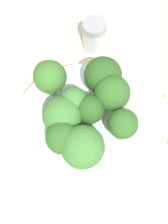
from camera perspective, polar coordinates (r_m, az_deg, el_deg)
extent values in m
plane|color=beige|center=(0.55, 0.00, -3.50)|extent=(3.00, 3.00, 0.00)
cylinder|color=silver|center=(0.53, 0.00, -2.60)|extent=(0.20, 0.20, 0.04)
cylinder|color=#8EB770|center=(0.53, 2.87, 4.24)|extent=(0.02, 0.02, 0.03)
sphere|color=#28511E|center=(0.51, 2.99, 5.56)|extent=(0.05, 0.05, 0.05)
cylinder|color=#84AD66|center=(0.49, -0.21, -6.22)|extent=(0.02, 0.02, 0.02)
sphere|color=#3D7533|center=(0.47, -0.21, -5.35)|extent=(0.06, 0.06, 0.06)
cylinder|color=#84AD66|center=(0.51, -1.51, 0.67)|extent=(0.02, 0.02, 0.03)
sphere|color=#3D7533|center=(0.49, -1.56, 1.75)|extent=(0.04, 0.04, 0.04)
cylinder|color=#84AD66|center=(0.51, -3.22, -1.55)|extent=(0.02, 0.02, 0.02)
sphere|color=#3D7533|center=(0.49, -3.33, -0.59)|extent=(0.05, 0.05, 0.05)
cylinder|color=#7A9E5B|center=(0.50, 5.75, -2.81)|extent=(0.02, 0.02, 0.03)
sphere|color=#2D5B23|center=(0.48, 5.97, -1.78)|extent=(0.04, 0.04, 0.04)
cylinder|color=#8EB770|center=(0.51, 0.91, -0.58)|extent=(0.02, 0.02, 0.02)
sphere|color=#28511E|center=(0.49, 0.94, 0.43)|extent=(0.04, 0.04, 0.04)
cylinder|color=#8EB770|center=(0.51, 4.14, 1.59)|extent=(0.02, 0.02, 0.03)
sphere|color=#2D5B23|center=(0.49, 4.32, 2.94)|extent=(0.05, 0.05, 0.05)
cylinder|color=#7A9E5B|center=(0.49, -3.24, -4.76)|extent=(0.02, 0.02, 0.02)
sphere|color=#2D5B23|center=(0.47, -3.36, -3.91)|extent=(0.04, 0.04, 0.04)
cylinder|color=#7A9E5B|center=(0.53, -5.02, 4.07)|extent=(0.02, 0.02, 0.03)
sphere|color=#386B28|center=(0.51, -5.21, 5.35)|extent=(0.05, 0.05, 0.05)
cylinder|color=#B2B7BC|center=(0.62, 1.56, 11.24)|extent=(0.04, 0.04, 0.04)
cylinder|color=gray|center=(0.60, 1.63, 12.93)|extent=(0.04, 0.04, 0.01)
cube|color=tan|center=(0.59, 12.14, 2.50)|extent=(0.01, 0.00, 0.01)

